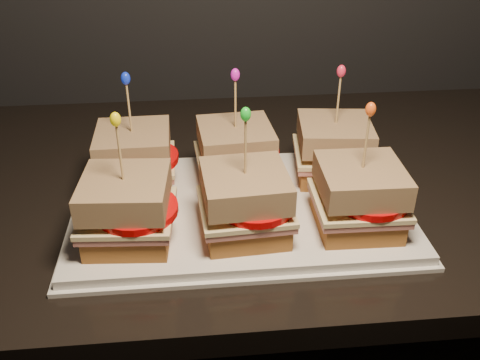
{
  "coord_description": "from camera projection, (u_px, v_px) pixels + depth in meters",
  "views": [
    {
      "loc": [
        0.57,
        0.98,
        1.31
      ],
      "look_at": [
        0.63,
        1.58,
        0.95
      ],
      "focal_mm": 40.0,
      "sensor_mm": 36.0,
      "label": 1
    }
  ],
  "objects": [
    {
      "name": "granite_slab",
      "position": [
        181.0,
        187.0,
        0.83
      ],
      "size": [
        2.17,
        0.64,
        0.03
      ],
      "primitive_type": "cube",
      "color": "black",
      "rests_on": "cabinet"
    },
    {
      "name": "platter",
      "position": [
        240.0,
        209.0,
        0.73
      ],
      "size": [
        0.44,
        0.27,
        0.02
      ],
      "primitive_type": "cube",
      "color": "white",
      "rests_on": "granite_slab"
    },
    {
      "name": "platter_rim",
      "position": [
        240.0,
        213.0,
        0.73
      ],
      "size": [
        0.45,
        0.29,
        0.01
      ],
      "primitive_type": "cube",
      "color": "white",
      "rests_on": "granite_slab"
    },
    {
      "name": "sandwich_0_bread_bot",
      "position": [
        137.0,
        176.0,
        0.76
      ],
      "size": [
        0.1,
        0.1,
        0.03
      ],
      "primitive_type": "cube",
      "rotation": [
        0.0,
        0.0,
        0.02
      ],
      "color": "brown",
      "rests_on": "platter"
    },
    {
      "name": "sandwich_0_ham",
      "position": [
        136.0,
        165.0,
        0.75
      ],
      "size": [
        0.11,
        0.11,
        0.01
      ],
      "primitive_type": "cube",
      "rotation": [
        0.0,
        0.0,
        0.02
      ],
      "color": "#B05956",
      "rests_on": "sandwich_0_bread_bot"
    },
    {
      "name": "sandwich_0_cheese",
      "position": [
        135.0,
        161.0,
        0.74
      ],
      "size": [
        0.11,
        0.11,
        0.01
      ],
      "primitive_type": "cube",
      "rotation": [
        0.0,
        0.0,
        0.02
      ],
      "color": "beige",
      "rests_on": "sandwich_0_ham"
    },
    {
      "name": "sandwich_0_tomato",
      "position": [
        143.0,
        158.0,
        0.74
      ],
      "size": [
        0.1,
        0.1,
        0.01
      ],
      "primitive_type": "cylinder",
      "color": "red",
      "rests_on": "sandwich_0_cheese"
    },
    {
      "name": "sandwich_0_bread_top",
      "position": [
        133.0,
        143.0,
        0.73
      ],
      "size": [
        0.1,
        0.1,
        0.03
      ],
      "primitive_type": "cube",
      "rotation": [
        0.0,
        0.0,
        0.02
      ],
      "color": "#52290F",
      "rests_on": "sandwich_0_tomato"
    },
    {
      "name": "sandwich_0_pick",
      "position": [
        129.0,
        111.0,
        0.71
      ],
      "size": [
        0.0,
        0.0,
        0.09
      ],
      "primitive_type": "cylinder",
      "color": "tan",
      "rests_on": "sandwich_0_bread_top"
    },
    {
      "name": "sandwich_0_frill",
      "position": [
        126.0,
        78.0,
        0.68
      ],
      "size": [
        0.01,
        0.01,
        0.02
      ],
      "primitive_type": "ellipsoid",
      "color": "#122BD9",
      "rests_on": "sandwich_0_pick"
    },
    {
      "name": "sandwich_1_bread_bot",
      "position": [
        236.0,
        171.0,
        0.77
      ],
      "size": [
        0.1,
        0.1,
        0.03
      ],
      "primitive_type": "cube",
      "rotation": [
        0.0,
        0.0,
        0.07
      ],
      "color": "brown",
      "rests_on": "platter"
    },
    {
      "name": "sandwich_1_ham",
      "position": [
        236.0,
        161.0,
        0.76
      ],
      "size": [
        0.11,
        0.11,
        0.01
      ],
      "primitive_type": "cube",
      "rotation": [
        0.0,
        0.0,
        0.07
      ],
      "color": "#B05956",
      "rests_on": "sandwich_1_bread_bot"
    },
    {
      "name": "sandwich_1_cheese",
      "position": [
        236.0,
        156.0,
        0.76
      ],
      "size": [
        0.12,
        0.11,
        0.01
      ],
      "primitive_type": "cube",
      "rotation": [
        0.0,
        0.0,
        0.07
      ],
      "color": "beige",
      "rests_on": "sandwich_1_ham"
    },
    {
      "name": "sandwich_1_tomato",
      "position": [
        245.0,
        153.0,
        0.75
      ],
      "size": [
        0.1,
        0.1,
        0.01
      ],
      "primitive_type": "cylinder",
      "color": "red",
      "rests_on": "sandwich_1_cheese"
    },
    {
      "name": "sandwich_1_bread_top",
      "position": [
        236.0,
        138.0,
        0.74
      ],
      "size": [
        0.11,
        0.11,
        0.03
      ],
      "primitive_type": "cube",
      "rotation": [
        0.0,
        0.0,
        0.07
      ],
      "color": "#52290F",
      "rests_on": "sandwich_1_tomato"
    },
    {
      "name": "sandwich_1_pick",
      "position": [
        235.0,
        107.0,
        0.72
      ],
      "size": [
        0.0,
        0.0,
        0.09
      ],
      "primitive_type": "cylinder",
      "color": "tan",
      "rests_on": "sandwich_1_bread_top"
    },
    {
      "name": "sandwich_1_frill",
      "position": [
        235.0,
        75.0,
        0.69
      ],
      "size": [
        0.01,
        0.01,
        0.02
      ],
      "primitive_type": "ellipsoid",
      "color": "#CE18BE",
      "rests_on": "sandwich_1_pick"
    },
    {
      "name": "sandwich_2_bread_bot",
      "position": [
        332.0,
        167.0,
        0.78
      ],
      "size": [
        0.11,
        0.11,
        0.03
      ],
      "primitive_type": "cube",
      "rotation": [
        0.0,
        0.0,
        -0.11
      ],
      "color": "brown",
      "rests_on": "platter"
    },
    {
      "name": "sandwich_2_ham",
      "position": [
        333.0,
        156.0,
        0.77
      ],
      "size": [
        0.12,
        0.11,
        0.01
      ],
      "primitive_type": "cube",
      "rotation": [
        0.0,
        0.0,
        -0.11
      ],
      "color": "#B05956",
      "rests_on": "sandwich_2_bread_bot"
    },
    {
      "name": "sandwich_2_cheese",
      "position": [
        333.0,
        152.0,
        0.77
      ],
      "size": [
        0.12,
        0.12,
        0.01
      ],
      "primitive_type": "cube",
      "rotation": [
        0.0,
        0.0,
        -0.11
      ],
      "color": "beige",
      "rests_on": "sandwich_2_ham"
    },
    {
      "name": "sandwich_2_tomato",
      "position": [
        343.0,
        149.0,
        0.76
      ],
      "size": [
        0.1,
        0.1,
        0.01
      ],
      "primitive_type": "cylinder",
      "color": "red",
      "rests_on": "sandwich_2_cheese"
    },
    {
      "name": "sandwich_2_bread_top",
      "position": [
        335.0,
        134.0,
        0.75
      ],
      "size": [
        0.11,
        0.11,
        0.03
      ],
      "primitive_type": "cube",
      "rotation": [
        0.0,
        0.0,
        -0.11
      ],
      "color": "#52290F",
      "rests_on": "sandwich_2_tomato"
    },
    {
      "name": "sandwich_2_pick",
      "position": [
        338.0,
        103.0,
        0.73
      ],
      "size": [
        0.0,
        0.0,
        0.09
      ],
      "primitive_type": "cylinder",
      "color": "tan",
      "rests_on": "sandwich_2_bread_top"
    },
    {
      "name": "sandwich_2_frill",
      "position": [
        341.0,
        71.0,
        0.71
      ],
      "size": [
        0.01,
        0.01,
        0.02
      ],
      "primitive_type": "ellipsoid",
      "color": "red",
      "rests_on": "sandwich_2_pick"
    },
    {
      "name": "sandwich_3_bread_bot",
      "position": [
        130.0,
        229.0,
        0.65
      ],
      "size": [
        0.1,
        0.1,
        0.03
      ],
      "primitive_type": "cube",
      "rotation": [
        0.0,
        0.0,
        -0.07
      ],
      "color": "brown",
      "rests_on": "platter"
    },
    {
      "name": "sandwich_3_ham",
      "position": [
        128.0,
        217.0,
        0.64
      ],
      "size": [
        0.11,
        0.11,
        0.01
      ],
      "primitive_type": "cube",
      "rotation": [
        0.0,
        0.0,
        -0.07
      ],
      "color": "#B05956",
      "rests_on": "sandwich_3_bread_bot"
    },
    {
      "name": "sandwich_3_cheese",
      "position": [
        128.0,
        212.0,
        0.64
      ],
      "size": [
        0.12,
        0.11,
        0.01
      ],
      "primitive_type": "cube",
      "rotation": [
        0.0,
        0.0,
        -0.07
      ],
      "color": "beige",
      "rests_on": "sandwich_3_ham"
    },
    {
      "name": "sandwich_3_tomato",
      "position": [
        137.0,
        209.0,
        0.63
      ],
      "size": [
        0.1,
        0.1,
        0.01
      ],
      "primitive_type": "cylinder",
      "color": "red",
      "rests_on": "sandwich_3_cheese"
    },
    {
      "name": "sandwich_3_bread_top",
      "position": [
        125.0,
        192.0,
        0.62
      ],
      "size": [
        0.11,
        0.11,
        0.03
      ],
      "primitive_type": "cube",
      "rotation": [
        0.0,
        0.0,
        -0.07
      ],
      "color": "#52290F",
      "rests_on": "sandwich_3_tomato"
    },
    {
      "name": "sandwich_3_pick",
      "position": [
        120.0,
        156.0,
        0.6
      ],
      "size": [
        0.0,
        0.0,
        0.09
      ],
      "primitive_type": "cylinder",
      "color": "tan",
      "rests_on": "sandwich_3_bread_top"
    },
    {
      "name": "sandwich_3_frill",
      "position": [
        115.0,
        119.0,
        0.57
      ],
      "size": [
        0.01,
        0.01,
        0.02
      ],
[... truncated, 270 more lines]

